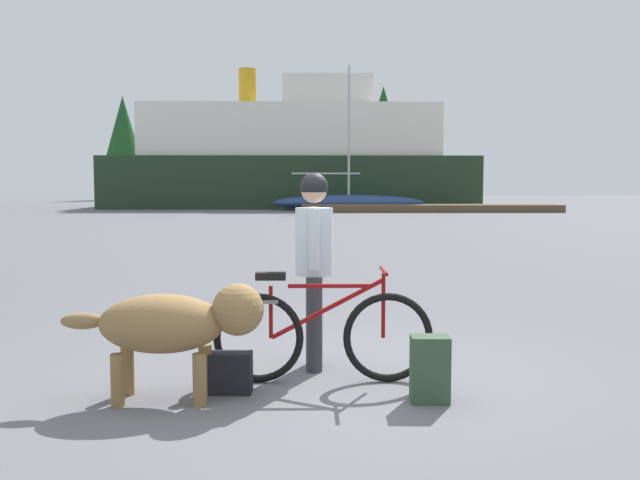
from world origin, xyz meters
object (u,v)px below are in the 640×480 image
at_px(bicycle, 322,334).
at_px(person_cyclist, 314,252).
at_px(backpack, 430,369).
at_px(sailboat_moored, 349,202).
at_px(dog, 176,323).
at_px(ferry_boat, 293,159).
at_px(handbag_pannier, 231,373).

relative_size(bicycle, person_cyclist, 1.05).
height_order(backpack, sailboat_moored, sailboat_moored).
relative_size(person_cyclist, sailboat_moored, 0.19).
xyz_separation_m(person_cyclist, dog, (-1.02, -0.88, -0.44)).
distance_m(bicycle, person_cyclist, 0.76).
xyz_separation_m(dog, sailboat_moored, (3.30, 35.20, -0.09)).
height_order(dog, ferry_boat, ferry_boat).
relative_size(person_cyclist, backpack, 3.46).
bearing_deg(sailboat_moored, dog, -95.36).
bearing_deg(person_cyclist, ferry_boat, 91.50).
relative_size(ferry_boat, sailboat_moored, 2.64).
relative_size(handbag_pannier, ferry_boat, 0.01).
bearing_deg(handbag_pannier, backpack, -9.47).
height_order(handbag_pannier, sailboat_moored, sailboat_moored).
xyz_separation_m(backpack, sailboat_moored, (1.44, 35.28, 0.24)).
relative_size(person_cyclist, handbag_pannier, 5.28).
bearing_deg(person_cyclist, bicycle, -82.59).
bearing_deg(handbag_pannier, person_cyclist, 47.79).
bearing_deg(backpack, handbag_pannier, 170.53).
relative_size(dog, ferry_boat, 0.07).
distance_m(bicycle, handbag_pannier, 0.79).
distance_m(person_cyclist, ferry_boat, 39.53).
bearing_deg(dog, person_cyclist, 40.61).
distance_m(person_cyclist, backpack, 1.49).
bearing_deg(backpack, ferry_boat, 92.65).
bearing_deg(person_cyclist, sailboat_moored, 86.20).
height_order(bicycle, sailboat_moored, sailboat_moored).
bearing_deg(person_cyclist, dog, -139.39).
bearing_deg(sailboat_moored, bicycle, -93.66).
relative_size(bicycle, handbag_pannier, 5.52).
distance_m(backpack, handbag_pannier, 1.51).
bearing_deg(bicycle, dog, -157.77).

